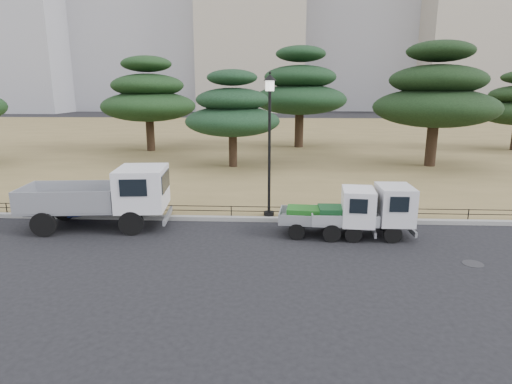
# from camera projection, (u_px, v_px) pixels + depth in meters

# --- Properties ---
(ground) EXTENTS (220.00, 220.00, 0.00)m
(ground) POSITION_uv_depth(u_px,v_px,m) (253.00, 245.00, 13.93)
(ground) COLOR black
(lawn) EXTENTS (120.00, 56.00, 0.15)m
(lawn) POSITION_uv_depth(u_px,v_px,m) (270.00, 137.00, 43.61)
(lawn) COLOR olive
(lawn) RESTS_ON ground
(curb) EXTENTS (120.00, 0.25, 0.16)m
(curb) POSITION_uv_depth(u_px,v_px,m) (257.00, 219.00, 16.44)
(curb) COLOR gray
(curb) RESTS_ON ground
(truck_large) EXTENTS (5.24, 2.51, 2.21)m
(truck_large) POSITION_uv_depth(u_px,v_px,m) (105.00, 195.00, 15.46)
(truck_large) COLOR black
(truck_large) RESTS_ON ground
(truck_kei_front) EXTENTS (3.29, 1.62, 1.68)m
(truck_kei_front) POSITION_uv_depth(u_px,v_px,m) (334.00, 212.00, 14.67)
(truck_kei_front) COLOR black
(truck_kei_front) RESTS_ON ground
(truck_kei_rear) EXTENTS (3.40, 1.49, 1.77)m
(truck_kei_rear) POSITION_uv_depth(u_px,v_px,m) (369.00, 211.00, 14.61)
(truck_kei_rear) COLOR black
(truck_kei_rear) RESTS_ON ground
(street_lamp) EXTENTS (0.48, 0.48, 5.33)m
(street_lamp) POSITION_uv_depth(u_px,v_px,m) (270.00, 122.00, 15.84)
(street_lamp) COLOR black
(street_lamp) RESTS_ON lawn
(pipe_fence) EXTENTS (38.00, 0.04, 0.40)m
(pipe_fence) POSITION_uv_depth(u_px,v_px,m) (257.00, 209.00, 16.50)
(pipe_fence) COLOR black
(pipe_fence) RESTS_ON lawn
(tarp_pile) EXTENTS (1.76, 1.53, 0.98)m
(tarp_pile) POSITION_uv_depth(u_px,v_px,m) (88.00, 203.00, 17.01)
(tarp_pile) COLOR #1633AC
(tarp_pile) RESTS_ON lawn
(manhole) EXTENTS (0.60, 0.60, 0.01)m
(manhole) POSITION_uv_depth(u_px,v_px,m) (473.00, 264.00, 12.45)
(manhole) COLOR #2D2D30
(manhole) RESTS_ON ground
(pine_west_near) EXTENTS (7.22, 7.22, 7.22)m
(pine_west_near) POSITION_uv_depth(u_px,v_px,m) (148.00, 97.00, 32.93)
(pine_west_near) COLOR black
(pine_west_near) RESTS_ON lawn
(pine_center_left) EXTENTS (5.85, 5.85, 5.95)m
(pine_center_left) POSITION_uv_depth(u_px,v_px,m) (232.00, 111.00, 26.27)
(pine_center_left) COLOR black
(pine_center_left) RESTS_ON lawn
(pine_center_right) EXTENTS (7.68, 7.68, 8.15)m
(pine_center_right) POSITION_uv_depth(u_px,v_px,m) (300.00, 89.00, 34.91)
(pine_center_right) COLOR black
(pine_center_right) RESTS_ON lawn
(pine_east_near) EXTENTS (7.55, 7.55, 7.63)m
(pine_east_near) POSITION_uv_depth(u_px,v_px,m) (436.00, 95.00, 26.29)
(pine_east_near) COLOR black
(pine_east_near) RESTS_ON lawn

